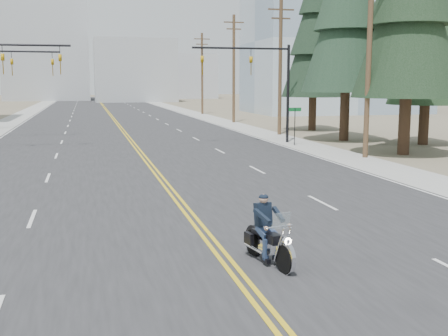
% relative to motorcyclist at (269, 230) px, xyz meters
% --- Properties ---
extents(road, '(20.00, 200.00, 0.01)m').
position_rel_motorcyclist_xyz_m(road, '(-0.95, 64.07, -0.83)').
color(road, '#303033').
rests_on(road, ground).
extents(sidewalk_left, '(3.00, 200.00, 0.01)m').
position_rel_motorcyclist_xyz_m(sidewalk_left, '(-12.45, 64.07, -0.83)').
color(sidewalk_left, '#A5A5A0').
rests_on(sidewalk_left, ground).
extents(sidewalk_right, '(3.00, 200.00, 0.01)m').
position_rel_motorcyclist_xyz_m(sidewalk_right, '(10.55, 64.07, -0.83)').
color(sidewalk_right, '#A5A5A0').
rests_on(sidewalk_right, ground).
extents(traffic_mast_right, '(7.10, 0.26, 7.00)m').
position_rel_motorcyclist_xyz_m(traffic_mast_right, '(8.03, 26.07, 4.10)').
color(traffic_mast_right, black).
rests_on(traffic_mast_right, ground).
extents(traffic_mast_far, '(6.10, 0.26, 7.00)m').
position_rel_motorcyclist_xyz_m(traffic_mast_far, '(-10.26, 34.07, 4.04)').
color(traffic_mast_far, black).
rests_on(traffic_mast_far, ground).
extents(street_sign, '(0.90, 0.06, 2.62)m').
position_rel_motorcyclist_xyz_m(street_sign, '(9.85, 24.07, 0.97)').
color(street_sign, black).
rests_on(street_sign, ground).
extents(utility_pole_b, '(2.20, 0.30, 11.50)m').
position_rel_motorcyclist_xyz_m(utility_pole_b, '(11.55, 17.07, 5.15)').
color(utility_pole_b, brown).
rests_on(utility_pole_b, ground).
extents(utility_pole_c, '(2.20, 0.30, 11.00)m').
position_rel_motorcyclist_xyz_m(utility_pole_c, '(11.55, 32.07, 4.90)').
color(utility_pole_c, brown).
rests_on(utility_pole_c, ground).
extents(utility_pole_d, '(2.20, 0.30, 11.50)m').
position_rel_motorcyclist_xyz_m(utility_pole_d, '(11.55, 47.07, 5.15)').
color(utility_pole_d, brown).
rests_on(utility_pole_d, ground).
extents(utility_pole_e, '(2.20, 0.30, 11.00)m').
position_rel_motorcyclist_xyz_m(utility_pole_e, '(11.55, 64.07, 4.90)').
color(utility_pole_e, brown).
rests_on(utility_pole_e, ground).
extents(glass_building, '(24.00, 16.00, 20.00)m').
position_rel_motorcyclist_xyz_m(glass_building, '(31.05, 64.07, 9.17)').
color(glass_building, '#9EB5CC').
rests_on(glass_building, ground).
extents(haze_bldg_b, '(18.00, 14.00, 14.00)m').
position_rel_motorcyclist_xyz_m(haze_bldg_b, '(7.05, 119.07, 6.17)').
color(haze_bldg_b, '#ADB2B7').
rests_on(haze_bldg_b, ground).
extents(haze_bldg_c, '(16.00, 12.00, 18.00)m').
position_rel_motorcyclist_xyz_m(haze_bldg_c, '(39.05, 104.07, 8.17)').
color(haze_bldg_c, '#B7BCC6').
rests_on(haze_bldg_c, ground).
extents(haze_bldg_d, '(20.00, 15.00, 26.00)m').
position_rel_motorcyclist_xyz_m(haze_bldg_d, '(-12.95, 134.07, 12.17)').
color(haze_bldg_d, '#ADB2B7').
rests_on(haze_bldg_d, ground).
extents(haze_bldg_e, '(14.00, 14.00, 12.00)m').
position_rel_motorcyclist_xyz_m(haze_bldg_e, '(24.05, 144.07, 5.17)').
color(haze_bldg_e, '#B7BCC6').
rests_on(haze_bldg_e, ground).
extents(motorcyclist, '(1.31, 2.27, 1.67)m').
position_rel_motorcyclist_xyz_m(motorcyclist, '(0.00, 0.00, 0.00)').
color(motorcyclist, black).
rests_on(motorcyclist, ground).
extents(conifer_mid, '(5.30, 5.30, 14.13)m').
position_rel_motorcyclist_xyz_m(conifer_mid, '(18.92, 22.56, 7.28)').
color(conifer_mid, '#382619').
rests_on(conifer_mid, ground).
extents(conifer_far, '(5.70, 5.70, 15.27)m').
position_rel_motorcyclist_xyz_m(conifer_far, '(16.00, 35.67, 7.93)').
color(conifer_far, '#382619').
rests_on(conifer_far, ground).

